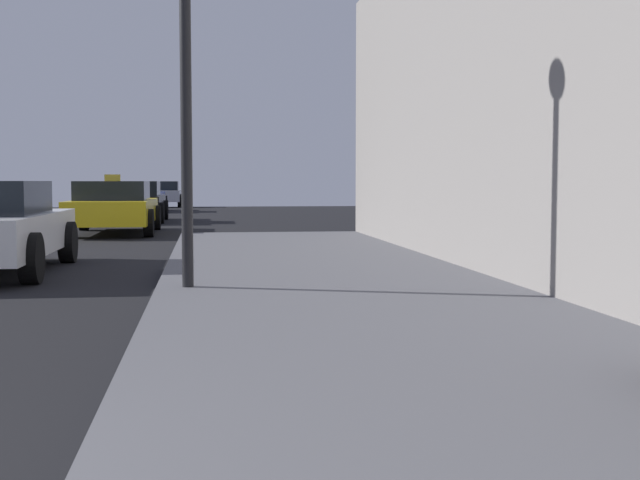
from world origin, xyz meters
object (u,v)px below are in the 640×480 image
car_silver (163,194)px  car_black (134,201)px  street_lamp (185,12)px  car_yellow (114,207)px  car_blue (142,196)px

car_silver → car_black: bearing=-90.3°
car_black → street_lamp: bearing=-83.5°
street_lamp → car_silver: 34.13m
car_black → car_silver: bearing=89.7°
car_black → car_yellow: bearing=-89.9°
car_black → car_blue: bearing=92.7°
street_lamp → car_black: 18.19m
car_black → car_silver: (0.08, 16.07, 0.00)m
street_lamp → car_black: (-2.03, 17.92, -2.37)m
car_yellow → car_blue: size_ratio=1.08×
car_yellow → car_blue: car_yellow is taller
car_black → car_silver: 16.07m
car_yellow → car_silver: bearing=89.8°
car_black → car_blue: (-0.43, 9.23, -0.00)m
street_lamp → car_silver: bearing=93.3°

